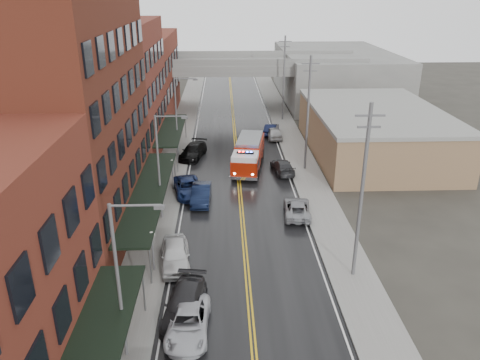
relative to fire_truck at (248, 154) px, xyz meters
name	(u,v)px	position (x,y,z in m)	size (l,w,h in m)	color
road	(240,189)	(-1.14, -5.54, -1.68)	(11.00, 160.00, 0.02)	black
sidewalk_left	(164,189)	(-8.44, -5.54, -1.61)	(3.00, 160.00, 0.15)	slate
sidewalk_right	(314,187)	(6.16, -5.54, -1.61)	(3.00, 160.00, 0.15)	slate
curb_left	(181,189)	(-6.79, -5.54, -1.61)	(0.30, 160.00, 0.15)	gray
curb_right	(297,187)	(4.51, -5.54, -1.61)	(0.30, 160.00, 0.15)	gray
brick_building_b	(66,119)	(-14.44, -12.54, 7.31)	(9.00, 20.00, 18.00)	#4F2014
brick_building_c	(117,91)	(-14.44, 4.96, 5.81)	(9.00, 15.00, 15.00)	maroon
brick_building_far	(142,76)	(-14.44, 22.46, 4.31)	(9.00, 20.00, 12.00)	maroon
tan_building	(374,133)	(14.86, 4.46, 0.81)	(14.00, 22.00, 5.00)	olive
right_far_block	(334,75)	(16.86, 34.46, 2.31)	(18.00, 30.00, 8.00)	slate
awning_1	(150,191)	(-8.63, -12.54, 1.30)	(2.60, 18.00, 3.09)	black
awning_2	(171,130)	(-8.63, 4.96, 1.30)	(2.60, 13.00, 3.09)	black
globe_lamp_1	(152,242)	(-7.54, -19.54, 0.63)	(0.44, 0.44, 3.12)	#59595B
globe_lamp_2	(172,168)	(-7.54, -5.54, 0.63)	(0.44, 0.44, 3.12)	#59595B
street_lamp_0	(122,274)	(-7.69, -27.54, 3.50)	(2.64, 0.22, 9.00)	#59595B
street_lamp_1	(161,161)	(-7.69, -11.54, 3.50)	(2.64, 0.22, 9.00)	#59595B
street_lamp_2	(178,112)	(-7.69, 4.46, 3.50)	(2.64, 0.22, 9.00)	#59595B
utility_pole_0	(362,191)	(6.06, -20.54, 4.62)	(1.80, 0.24, 12.00)	#59595B
utility_pole_1	(308,112)	(6.06, -0.54, 4.62)	(1.80, 0.24, 12.00)	#59595B
utility_pole_2	(284,77)	(6.06, 19.46, 4.62)	(1.80, 0.24, 12.00)	#59595B
overpass	(232,71)	(-1.14, 26.46, 4.30)	(40.00, 10.00, 7.50)	slate
fire_truck	(248,154)	(0.00, 0.00, 0.00)	(4.51, 8.85, 3.11)	maroon
parked_car_left_2	(188,322)	(-4.77, -25.80, -0.99)	(2.31, 5.01, 1.39)	#B5B7BE
parked_car_left_3	(185,304)	(-5.08, -24.24, -0.91)	(2.17, 5.34, 1.55)	#242325
parked_car_left_4	(175,255)	(-6.14, -18.74, -0.85)	(1.97, 4.91, 1.67)	silver
parked_car_left_5	(201,194)	(-4.74, -8.34, -0.91)	(1.65, 4.73, 1.56)	black
parked_car_left_6	(188,187)	(-6.06, -6.63, -0.96)	(2.42, 5.25, 1.46)	navy
parked_car_left_7	(193,151)	(-6.14, 3.66, -0.90)	(2.21, 5.43, 1.57)	black
parked_car_right_0	(297,208)	(3.59, -11.32, -1.02)	(2.20, 4.78, 1.33)	gray
parked_car_right_1	(283,166)	(3.55, -1.34, -1.00)	(1.92, 4.71, 1.37)	#292A2C
parked_car_right_2	(274,133)	(3.86, 10.66, -0.94)	(1.77, 4.40, 1.50)	#B3B3B3
parked_car_right_3	(271,129)	(3.72, 12.49, -0.96)	(1.54, 4.41, 1.45)	black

